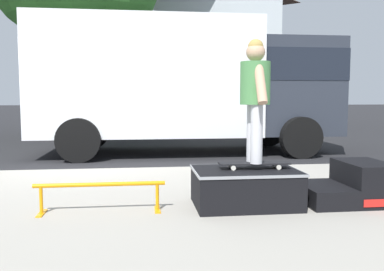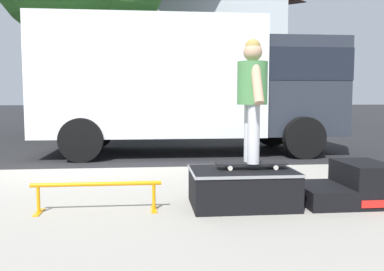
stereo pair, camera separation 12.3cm
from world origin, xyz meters
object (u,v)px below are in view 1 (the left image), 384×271
Objects in this scene: skateboard at (254,164)px; box_truck at (188,81)px; kicker_ramp at (352,186)px; grind_rail at (100,190)px; skater_kid at (255,91)px; skate_box at (245,186)px.

skateboard is 5.44m from box_truck.
skateboard is at bearing 178.49° from kicker_ramp.
box_truck is (1.53, 5.42, 1.35)m from grind_rail.
skater_kid is (-1.13, 0.03, 1.07)m from kicker_ramp.
box_truck reaches higher than grind_rail.
skateboard reaches higher than kicker_ramp.
kicker_ramp is at bearing -1.51° from skater_kid.
skate_box is 1.56m from grind_rail.
box_truck is (-0.03, 5.35, 1.36)m from skate_box.
skater_kid is at bearing 178.49° from kicker_ramp.
grind_rail is (-1.56, -0.07, 0.01)m from skate_box.
skateboard is (1.66, 0.10, 0.23)m from grind_rail.
grind_rail is at bearing -176.65° from skateboard.
kicker_ramp is 1.56m from skater_kid.
grind_rail is (-2.79, -0.07, 0.04)m from kicker_ramp.
skate_box reaches higher than grind_rail.
skater_kid is (1.66, 0.10, 1.03)m from grind_rail.
grind_rail is 1.00× the size of skater_kid.
skate_box is at bearing -164.20° from skateboard.
kicker_ramp is 5.67m from box_truck.
skateboard is 0.11× the size of box_truck.
grind_rail is 1.71× the size of skateboard.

